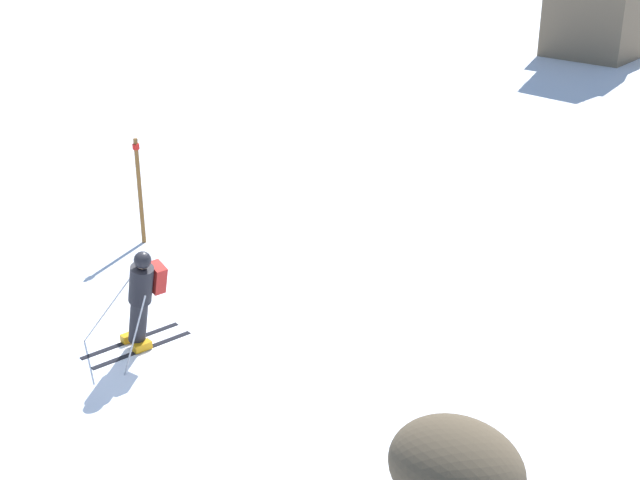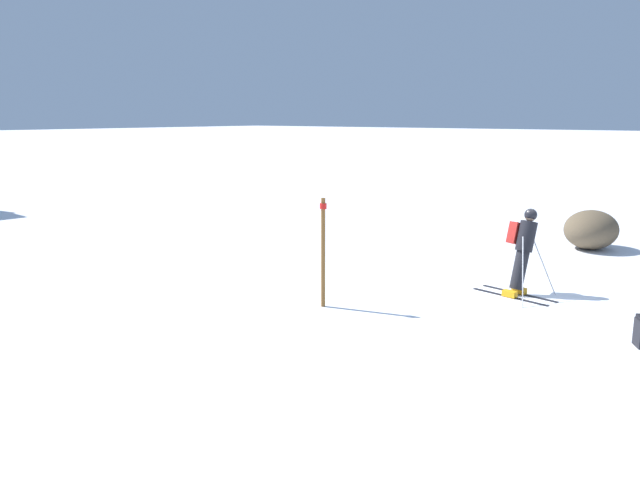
% 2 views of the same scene
% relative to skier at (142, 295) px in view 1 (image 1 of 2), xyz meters
% --- Properties ---
extents(ground_plane, '(300.00, 300.00, 0.00)m').
position_rel_skier_xyz_m(ground_plane, '(0.05, 0.02, -0.96)').
color(ground_plane, white).
extents(skier, '(1.34, 1.71, 1.76)m').
position_rel_skier_xyz_m(skier, '(0.00, 0.00, 0.00)').
color(skier, black).
rests_on(skier, ground).
extents(exposed_boulder_1, '(1.63, 1.38, 1.06)m').
position_rel_skier_xyz_m(exposed_boulder_1, '(5.37, 0.07, -0.44)').
color(exposed_boulder_1, brown).
rests_on(exposed_boulder_1, ground).
extents(trail_marker, '(0.13, 0.13, 2.08)m').
position_rel_skier_xyz_m(trail_marker, '(-3.22, 2.62, 0.17)').
color(trail_marker, brown).
rests_on(trail_marker, ground).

